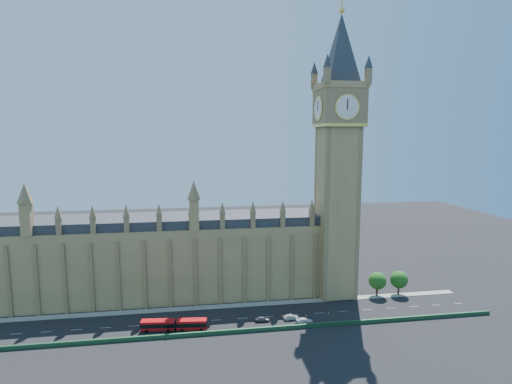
{
  "coord_description": "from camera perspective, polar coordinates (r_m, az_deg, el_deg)",
  "views": [
    {
      "loc": [
        -9.66,
        -114.23,
        54.35
      ],
      "look_at": [
        9.58,
        10.0,
        37.33
      ],
      "focal_mm": 28.0,
      "sensor_mm": 36.0,
      "label": 1
    }
  ],
  "objects": [
    {
      "name": "cone_d",
      "position": [
        127.88,
        3.82,
        -17.27
      ],
      "size": [
        0.67,
        0.67,
        0.8
      ],
      "rotation": [
        0.0,
        0.0,
        -0.42
      ],
      "color": "black",
      "rests_on": "ground"
    },
    {
      "name": "red_bus",
      "position": [
        121.76,
        -11.64,
        -18.1
      ],
      "size": [
        18.7,
        4.57,
        3.15
      ],
      "rotation": [
        0.0,
        0.0,
        -0.1
      ],
      "color": "red",
      "rests_on": "ground"
    },
    {
      "name": "tree_east_near",
      "position": [
        147.16,
        17.01,
        -11.97
      ],
      "size": [
        6.0,
        6.0,
        8.5
      ],
      "color": "#382619",
      "rests_on": "ground"
    },
    {
      "name": "car_white",
      "position": [
        124.9,
        6.92,
        -17.77
      ],
      "size": [
        5.28,
        2.54,
        1.48
      ],
      "primitive_type": "imported",
      "rotation": [
        0.0,
        0.0,
        1.48
      ],
      "color": "silver",
      "rests_on": "ground"
    },
    {
      "name": "ground",
      "position": [
        126.87,
        -3.77,
        -17.67
      ],
      "size": [
        400.0,
        400.0,
        0.0
      ],
      "primitive_type": "plane",
      "color": "black",
      "rests_on": "ground"
    },
    {
      "name": "elizabeth_tower",
      "position": [
        136.8,
        11.69,
        7.64
      ],
      "size": [
        20.59,
        20.59,
        105.0
      ],
      "color": "olive",
      "rests_on": "ground"
    },
    {
      "name": "cone_c",
      "position": [
        126.5,
        4.76,
        -17.61
      ],
      "size": [
        0.51,
        0.51,
        0.62
      ],
      "rotation": [
        0.0,
        0.0,
        0.39
      ],
      "color": "black",
      "rests_on": "ground"
    },
    {
      "name": "tree_east_far",
      "position": [
        150.7,
        19.81,
        -11.62
      ],
      "size": [
        6.0,
        6.0,
        8.5
      ],
      "color": "#382619",
      "rests_on": "ground"
    },
    {
      "name": "bridge_parapet",
      "position": [
        118.56,
        -3.36,
        -19.27
      ],
      "size": [
        160.0,
        0.6,
        1.2
      ],
      "primitive_type": "cube",
      "color": "#1E4C2D",
      "rests_on": "ground"
    },
    {
      "name": "cone_b",
      "position": [
        128.72,
        7.15,
        -17.17
      ],
      "size": [
        0.44,
        0.44,
        0.68
      ],
      "rotation": [
        0.0,
        0.0,
        -0.04
      ],
      "color": "black",
      "rests_on": "ground"
    },
    {
      "name": "kerb_north",
      "position": [
        135.46,
        -4.14,
        -15.93
      ],
      "size": [
        160.0,
        3.0,
        0.16
      ],
      "primitive_type": "cube",
      "color": "gray",
      "rests_on": "ground"
    },
    {
      "name": "car_grey",
      "position": [
        124.91,
        0.92,
        -17.7
      ],
      "size": [
        4.47,
        1.95,
        1.5
      ],
      "primitive_type": "imported",
      "rotation": [
        0.0,
        0.0,
        1.53
      ],
      "color": "#414349",
      "rests_on": "ground"
    },
    {
      "name": "cone_a",
      "position": [
        131.48,
        10.32,
        -16.68
      ],
      "size": [
        0.51,
        0.51,
        0.65
      ],
      "rotation": [
        0.0,
        0.0,
        0.27
      ],
      "color": "black",
      "rests_on": "ground"
    },
    {
      "name": "car_silver",
      "position": [
        126.48,
        5.04,
        -17.4
      ],
      "size": [
        4.64,
        1.83,
        1.5
      ],
      "primitive_type": "imported",
      "rotation": [
        0.0,
        0.0,
        1.62
      ],
      "color": "#929498",
      "rests_on": "ground"
    },
    {
      "name": "palace_westminster",
      "position": [
        142.95,
        -14.78,
        -9.01
      ],
      "size": [
        120.0,
        20.0,
        28.0
      ],
      "color": "olive",
      "rests_on": "ground"
    }
  ]
}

